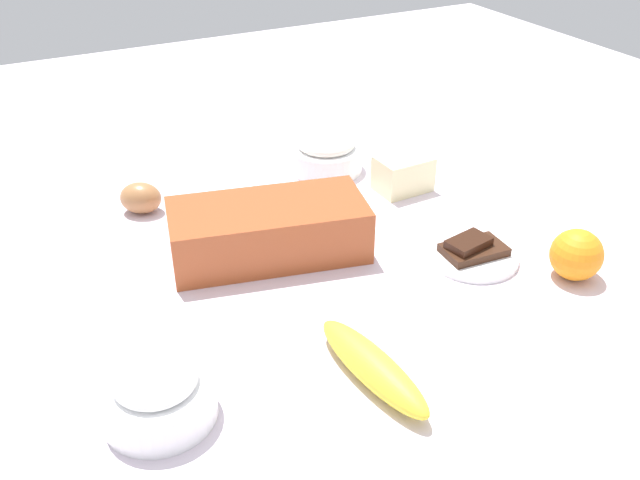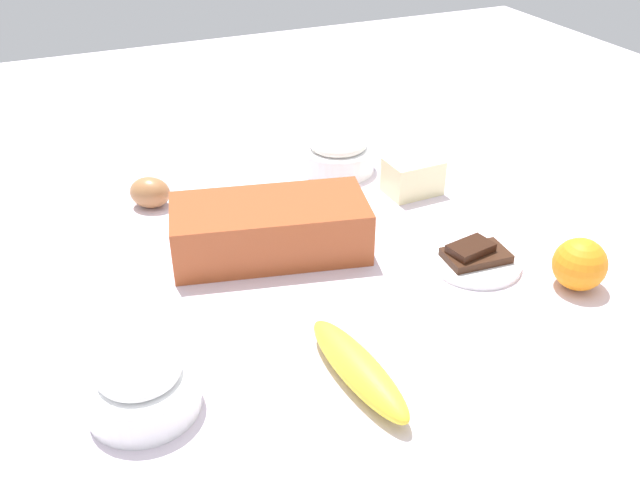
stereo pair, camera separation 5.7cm
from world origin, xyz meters
name	(u,v)px [view 2 (the right image)]	position (x,y,z in m)	size (l,w,h in m)	color
ground_plane	(320,269)	(0.00, 0.00, -0.01)	(2.40, 2.40, 0.02)	silver
loaf_pan	(270,227)	(0.05, -0.06, 0.04)	(0.30, 0.19, 0.08)	#9E4723
flour_bowl	(338,153)	(-0.15, -0.27, 0.03)	(0.13, 0.13, 0.07)	white
sugar_bowl	(141,385)	(0.29, 0.18, 0.03)	(0.12, 0.12, 0.07)	white
banana	(358,368)	(0.06, 0.24, 0.02)	(0.19, 0.04, 0.04)	yellow
orange_fruit	(580,264)	(-0.30, 0.19, 0.04)	(0.07, 0.07, 0.07)	orange
butter_block	(413,176)	(-0.23, -0.14, 0.03)	(0.09, 0.06, 0.06)	#F4EDB2
egg_near_butter	(150,192)	(0.19, -0.27, 0.03)	(0.05, 0.05, 0.07)	#9F6B41
chocolate_plate	(475,259)	(-0.20, 0.09, 0.01)	(0.13, 0.13, 0.03)	white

